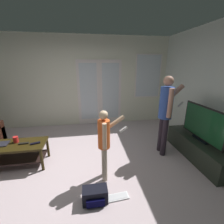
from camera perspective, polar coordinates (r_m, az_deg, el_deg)
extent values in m
cube|color=#C0ACB1|center=(2.94, -14.56, -22.48)|extent=(5.78, 4.99, 0.02)
cube|color=silver|center=(4.75, -13.29, 10.85)|extent=(5.78, 0.06, 2.67)
cube|color=white|center=(4.75, -8.79, 6.81)|extent=(0.68, 0.02, 2.02)
cube|color=silver|center=(4.73, -8.82, 7.38)|extent=(0.52, 0.01, 1.72)
cube|color=white|center=(4.80, -0.59, 7.13)|extent=(0.68, 0.02, 2.02)
cube|color=silver|center=(4.78, -0.56, 7.69)|extent=(0.52, 0.01, 1.72)
cube|color=white|center=(5.06, 13.46, 13.03)|extent=(0.83, 0.02, 1.34)
cube|color=silver|center=(5.04, 13.52, 13.01)|extent=(0.77, 0.01, 1.28)
cube|color=black|center=(3.35, -32.63, -10.55)|extent=(1.04, 0.51, 0.04)
cube|color=black|center=(3.48, -31.87, -14.54)|extent=(0.96, 0.43, 0.02)
cylinder|color=black|center=(3.12, -25.02, -16.23)|extent=(0.05, 0.05, 0.41)
cylinder|color=black|center=(3.48, -23.13, -12.28)|extent=(0.05, 0.05, 0.41)
cube|color=#262D23|center=(3.64, 29.90, -11.97)|extent=(0.49, 1.56, 0.40)
cube|color=black|center=(3.55, 30.44, -8.85)|extent=(0.08, 0.38, 0.04)
cube|color=black|center=(3.42, 31.33, -3.62)|extent=(0.04, 1.07, 0.65)
cube|color=#194C28|center=(3.41, 31.08, -3.65)|extent=(0.00, 1.02, 0.60)
cylinder|color=#2C222C|center=(3.35, 19.16, -9.12)|extent=(0.11, 0.11, 0.81)
cylinder|color=#2C222C|center=(3.50, 18.04, -7.87)|extent=(0.11, 0.11, 0.81)
cylinder|color=#2F4B99|center=(3.18, 19.84, 3.26)|extent=(0.26, 0.26, 0.63)
sphere|color=tan|center=(3.11, 20.67, 10.97)|extent=(0.19, 0.19, 0.19)
cylinder|color=tan|center=(3.02, 21.23, 3.05)|extent=(0.09, 0.09, 0.56)
cylinder|color=tan|center=(3.40, 21.92, 5.91)|extent=(0.47, 0.13, 0.46)
cube|color=white|center=(3.53, 24.44, 2.68)|extent=(0.12, 0.05, 0.12)
cylinder|color=tan|center=(2.59, -2.78, -19.48)|extent=(0.08, 0.08, 0.59)
cylinder|color=tan|center=(2.69, -3.02, -17.85)|extent=(0.08, 0.08, 0.59)
cylinder|color=orange|center=(2.37, -3.10, -8.39)|extent=(0.19, 0.19, 0.46)
sphere|color=#DBB48D|center=(2.25, -3.23, -1.18)|extent=(0.14, 0.14, 0.14)
cylinder|color=#DBB48D|center=(2.24, -2.84, -9.24)|extent=(0.07, 0.07, 0.41)
cylinder|color=#DBB48D|center=(2.46, 0.58, -4.43)|extent=(0.38, 0.08, 0.28)
cube|color=white|center=(2.53, 4.40, -6.62)|extent=(0.13, 0.04, 0.10)
cube|color=black|center=(2.42, -6.42, -28.71)|extent=(0.35, 0.19, 0.21)
cube|color=black|center=(2.36, -6.23, -31.16)|extent=(0.25, 0.04, 0.11)
cube|color=white|center=(2.51, 0.73, -29.72)|extent=(0.45, 0.17, 0.02)
cube|color=silver|center=(2.50, 0.73, -29.55)|extent=(0.40, 0.13, 0.00)
cylinder|color=red|center=(3.40, -32.66, -8.76)|extent=(0.09, 0.09, 0.12)
cube|color=black|center=(3.18, -27.08, -10.51)|extent=(0.18, 0.10, 0.02)
cube|color=black|center=(3.28, -30.43, -10.21)|extent=(0.17, 0.06, 0.02)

